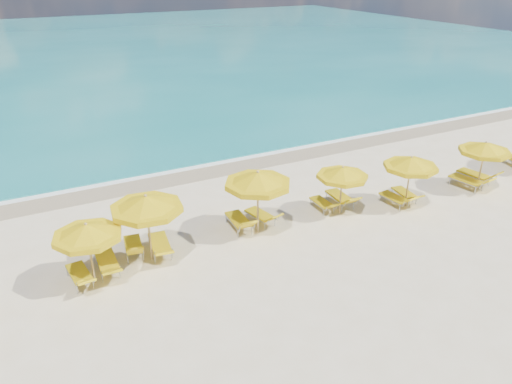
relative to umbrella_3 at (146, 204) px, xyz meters
name	(u,v)px	position (x,y,z in m)	size (l,w,h in m)	color
ground_plane	(274,235)	(4.66, -0.52, -2.16)	(120.00, 120.00, 0.00)	beige
ocean	(70,51)	(4.66, 47.48, -2.16)	(120.00, 80.00, 0.30)	#147273
wet_sand_band	(202,170)	(4.66, 6.88, -2.16)	(120.00, 2.60, 0.01)	tan
foam_line	(196,164)	(4.66, 7.68, -2.16)	(120.00, 1.20, 0.03)	white
whitecap_near	(51,134)	(-1.34, 16.48, -2.16)	(14.00, 0.36, 0.05)	white
whitecap_far	(216,86)	(12.66, 23.48, -2.16)	(18.00, 0.30, 0.05)	white
umbrella_2	(87,232)	(-2.07, -0.52, -0.26)	(2.47, 2.47, 2.23)	tan
umbrella_3	(146,204)	(0.00, 0.00, 0.00)	(3.07, 3.07, 2.53)	tan
umbrella_4	(258,180)	(4.22, 0.00, 0.04)	(2.95, 2.95, 2.57)	tan
umbrella_5	(342,173)	(7.96, -0.21, -0.35)	(2.61, 2.61, 2.13)	tan
umbrella_6	(411,164)	(10.89, -0.94, -0.21)	(2.51, 2.51, 2.28)	tan
umbrella_7	(485,148)	(15.12, -1.10, -0.20)	(2.78, 2.78, 2.29)	tan
lounger_2_left	(80,277)	(-2.48, -0.33, -1.95)	(0.75, 1.84, 0.70)	#A5A8AD
lounger_2_right	(108,266)	(-1.54, -0.07, -1.93)	(0.70, 1.99, 0.73)	#A5A8AD
lounger_3_left	(134,249)	(-0.47, 0.59, -1.94)	(0.86, 1.81, 0.86)	#A5A8AD
lounger_3_right	(160,248)	(0.39, 0.23, -1.92)	(0.92, 2.08, 0.74)	#A5A8AD
lounger_4_left	(239,224)	(3.67, 0.50, -1.92)	(0.77, 1.95, 0.89)	#A5A8AD
lounger_4_right	(261,218)	(4.67, 0.55, -1.94)	(0.93, 1.86, 0.79)	#A5A8AD
lounger_5_left	(322,206)	(7.50, 0.38, -1.96)	(0.60, 1.66, 0.71)	#A5A8AD
lounger_5_right	(340,200)	(8.43, 0.39, -1.92)	(0.77, 1.97, 0.85)	#A5A8AD
lounger_6_left	(395,201)	(10.51, -0.69, -1.95)	(0.73, 1.77, 0.77)	#A5A8AD
lounger_6_right	(405,196)	(11.24, -0.50, -1.96)	(0.78, 1.76, 0.66)	#A5A8AD
lounger_7_left	(467,183)	(14.68, -0.86, -1.91)	(0.98, 2.06, 0.88)	#A5A8AD
lounger_7_right	(475,178)	(15.52, -0.58, -1.91)	(0.98, 2.05, 0.91)	#A5A8AD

